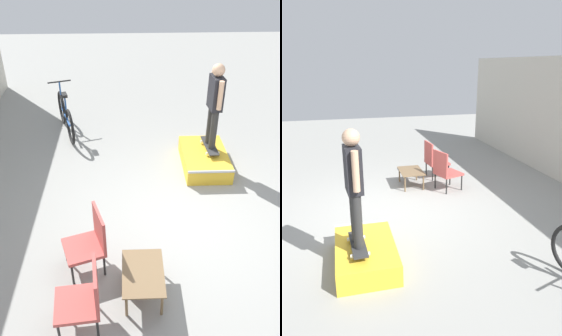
{
  "view_description": "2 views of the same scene",
  "coord_description": "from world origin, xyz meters",
  "views": [
    {
      "loc": [
        -4.56,
        0.86,
        4.14
      ],
      "look_at": [
        0.32,
        0.68,
        0.86
      ],
      "focal_mm": 40.0,
      "sensor_mm": 36.0,
      "label": 1
    },
    {
      "loc": [
        5.89,
        -0.88,
        2.81
      ],
      "look_at": [
        0.28,
        0.56,
        0.96
      ],
      "focal_mm": 35.0,
      "sensor_mm": 36.0,
      "label": 2
    }
  ],
  "objects": [
    {
      "name": "skateboard_on_ramp",
      "position": [
        1.75,
        -0.74,
        0.39
      ],
      "size": [
        0.76,
        0.29,
        0.07
      ],
      "rotation": [
        0.0,
        0.0,
        0.06
      ],
      "color": "#2D2D2D",
      "rests_on": "skate_ramp_box"
    },
    {
      "name": "patio_chair_right",
      "position": [
        -0.88,
        1.4,
        0.5
      ],
      "size": [
        0.66,
        0.66,
        0.95
      ],
      "rotation": [
        0.0,
        0.0,
        3.47
      ],
      "color": "black",
      "rests_on": "ground_plane"
    },
    {
      "name": "patio_chair_left",
      "position": [
        -1.79,
        1.4,
        0.5
      ],
      "size": [
        0.57,
        0.57,
        0.95
      ],
      "rotation": [
        0.0,
        0.0,
        3.24
      ],
      "color": "black",
      "rests_on": "ground_plane"
    },
    {
      "name": "coffee_table",
      "position": [
        -1.35,
        0.71,
        0.34
      ],
      "size": [
        0.79,
        0.54,
        0.38
      ],
      "color": "brown",
      "rests_on": "ground_plane"
    },
    {
      "name": "skate_ramp_box",
      "position": [
        1.63,
        -0.64,
        0.16
      ],
      "size": [
        1.37,
        0.85,
        0.34
      ],
      "color": "gold",
      "rests_on": "ground_plane"
    },
    {
      "name": "person_skater",
      "position": [
        1.75,
        -0.74,
        1.36
      ],
      "size": [
        0.57,
        0.23,
        1.63
      ],
      "rotation": [
        0.0,
        0.0,
        0.09
      ],
      "color": "#2D2D2D",
      "rests_on": "skateboard_on_ramp"
    },
    {
      "name": "ground_plane",
      "position": [
        0.0,
        0.0,
        0.0
      ],
      "size": [
        24.0,
        24.0,
        0.0
      ],
      "primitive_type": "plane",
      "color": "gray"
    },
    {
      "name": "bicycle",
      "position": [
        3.16,
        2.26,
        0.41
      ],
      "size": [
        1.76,
        0.68,
        1.08
      ],
      "rotation": [
        0.0,
        0.0,
        0.31
      ],
      "color": "black",
      "rests_on": "ground_plane"
    }
  ]
}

